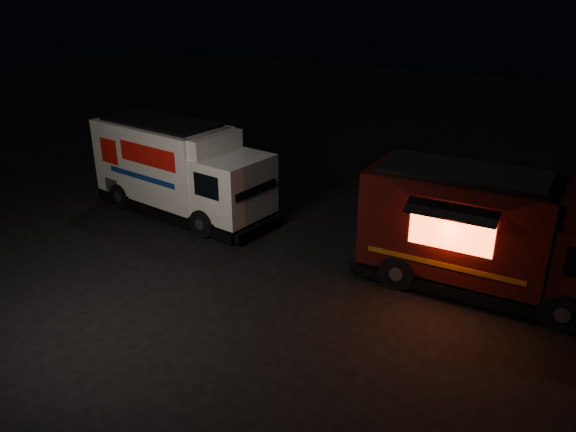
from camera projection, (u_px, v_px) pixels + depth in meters
The scene contains 3 objects.
ground at pixel (228, 278), 15.23m from camera, with size 80.00×80.00×0.00m, color black.
white_truck at pixel (182, 169), 18.98m from camera, with size 6.91×2.36×3.13m, color white, non-canonical shape.
red_truck at pixel (493, 234), 14.12m from camera, with size 6.73×2.48×3.13m, color #3A0A0D, non-canonical shape.
Camera 1 is at (8.02, -10.85, 7.45)m, focal length 35.00 mm.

